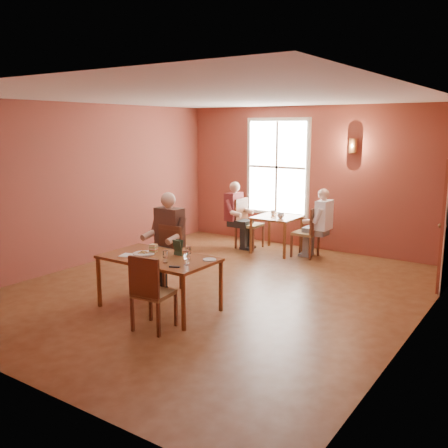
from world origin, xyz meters
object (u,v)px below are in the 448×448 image
Objects in this scene: chair_diner_white at (305,232)px; second_table at (276,234)px; main_table at (159,283)px; chair_diner_main at (162,259)px; diner_main at (161,245)px; diner_white at (307,224)px; chair_empty at (154,292)px; chair_diner_maroon at (250,224)px; diner_maroon at (249,216)px.

second_table is at bearing 90.00° from chair_diner_white.
main_table is at bearing -87.39° from second_table.
diner_main is (0.00, -0.03, 0.23)m from chair_diner_main.
diner_white is (0.03, 0.00, 0.17)m from chair_diner_white.
diner_white is at bearing -107.42° from chair_diner_main.
diner_white reaches higher than chair_empty.
diner_white is (1.00, 3.23, -0.07)m from diner_main.
main_table is 1.22× the size of diner_white.
chair_diner_maroon is (-0.33, 3.23, -0.21)m from diner_main.
diner_white is 1.34m from chair_diner_maroon.
main_table is 3.86m from second_table.
chair_empty is 0.94× the size of chair_diner_maroon.
main_table is at bearing 12.52° from diner_maroon.
second_table is (0.32, 3.20, -0.13)m from chair_diner_main.
chair_diner_white is 0.75× the size of diner_white.
diner_maroon is at bearing 99.09° from chair_empty.
chair_diner_main is 3.35m from chair_diner_white.
chair_diner_main reaches higher than chair_diner_white.
chair_empty is (0.93, -1.23, -0.01)m from chair_diner_main.
chair_diner_main is at bearing 6.33° from diner_maroon.
diner_main is 3.39m from diner_white.
diner_maroon reaches higher than chair_empty.
main_table is 3.94m from chair_diner_maroon.
chair_diner_maroon is (-1.33, 0.00, -0.14)m from diner_white.
diner_white is 1.26× the size of chair_diner_maroon.
chair_diner_white is at bearing 0.00° from second_table.
chair_diner_maroon reaches higher than main_table.
diner_main is 1.08× the size of diner_maroon.
chair_diner_white is (0.97, 3.20, -0.01)m from chair_diner_main.
diner_white is at bearing -90.00° from chair_diner_white.
chair_diner_main is 3.22m from chair_diner_maroon.
diner_white is at bearing -107.26° from diner_main.
diner_main is at bearing 5.75° from chair_diner_maroon.
chair_diner_maroon is (-0.33, 3.20, 0.02)m from chair_diner_main.
main_table is 3.88m from chair_diner_white.
second_table is 0.62× the size of diner_maroon.
chair_diner_maroon reaches higher than chair_diner_white.
second_table is 0.80× the size of chair_diner_maroon.
diner_white is at bearing 81.97° from chair_empty.
chair_diner_white is at bearing 90.00° from chair_diner_maroon.
chair_empty is at bearing 126.92° from chair_diner_main.
chair_empty is 0.99× the size of chair_diner_white.
main_table is 0.73m from chair_empty.
chair_diner_maroon is at bearing 102.09° from main_table.
chair_empty is 0.74× the size of diner_white.
diner_maroon is at bearing 90.00° from diner_white.
chair_diner_white is 1.30m from chair_diner_maroon.
chair_empty is (0.43, -0.58, 0.11)m from main_table.
diner_maroon reaches higher than chair_diner_maroon.
chair_diner_main is at bearing 119.89° from chair_empty.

